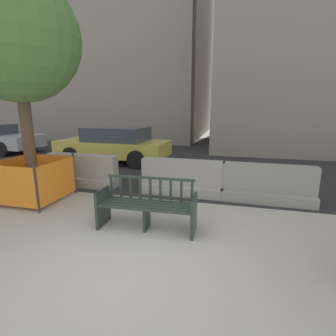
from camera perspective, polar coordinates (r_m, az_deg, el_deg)
ground_plane at (r=3.73m, az=-9.31°, el=-21.11°), size 200.00×200.00×0.00m
street_asphalt at (r=11.76m, az=7.77°, el=2.99°), size 120.00×12.00×0.01m
street_bench at (r=4.60m, az=-4.60°, el=-8.44°), size 1.70×0.57×0.88m
jersey_barrier_centre at (r=6.41m, az=3.11°, el=-2.57°), size 2.01×0.70×0.84m
jersey_barrier_left at (r=7.47m, az=-18.08°, el=-0.92°), size 2.02×0.74×0.84m
jersey_barrier_right at (r=6.30m, az=20.81°, el=-3.75°), size 2.02×0.74×0.84m
street_tree at (r=6.60m, az=-30.21°, el=23.14°), size 2.55×2.55×4.71m
construction_fence at (r=6.66m, az=-27.30°, el=-2.02°), size 1.32×1.32×1.01m
car_taxi_near at (r=10.17m, az=-11.65°, el=5.07°), size 4.23×1.94×1.33m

